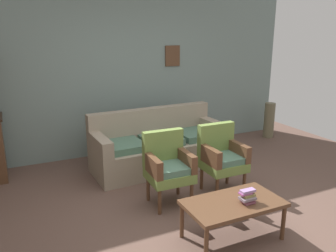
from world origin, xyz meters
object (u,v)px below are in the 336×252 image
(armchair_row_middle, at_px, (222,155))
(floor_vase_by_wall, at_px, (269,120))
(book_stack_on_table, at_px, (247,196))
(armchair_by_doorway, at_px, (168,165))
(floral_couch, at_px, (159,147))
(coffee_table, at_px, (233,205))

(armchair_row_middle, distance_m, floor_vase_by_wall, 2.76)
(book_stack_on_table, relative_size, floor_vase_by_wall, 0.24)
(armchair_by_doorway, bearing_deg, floor_vase_by_wall, 28.13)
(floral_couch, distance_m, coffee_table, 2.11)
(armchair_by_doorway, height_order, floor_vase_by_wall, armchair_by_doorway)
(armchair_by_doorway, relative_size, armchair_row_middle, 1.00)
(armchair_row_middle, relative_size, floor_vase_by_wall, 1.29)
(armchair_row_middle, relative_size, coffee_table, 0.90)
(floral_couch, xyz_separation_m, floor_vase_by_wall, (2.64, 0.50, 0.02))
(coffee_table, bearing_deg, floral_couch, 87.13)
(floral_couch, height_order, armchair_row_middle, same)
(armchair_row_middle, height_order, book_stack_on_table, armchair_row_middle)
(floor_vase_by_wall, bearing_deg, coffee_table, -136.52)
(book_stack_on_table, bearing_deg, coffee_table, 147.02)
(armchair_by_doorway, xyz_separation_m, book_stack_on_table, (0.38, -1.07, -0.01))
(floral_couch, distance_m, armchair_row_middle, 1.20)
(book_stack_on_table, bearing_deg, armchair_by_doorway, 109.39)
(armchair_by_doorway, relative_size, coffee_table, 0.90)
(floor_vase_by_wall, bearing_deg, floral_couch, -169.35)
(armchair_row_middle, height_order, coffee_table, armchair_row_middle)
(armchair_by_doorway, bearing_deg, coffee_table, -75.16)
(coffee_table, bearing_deg, armchair_row_middle, 62.42)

